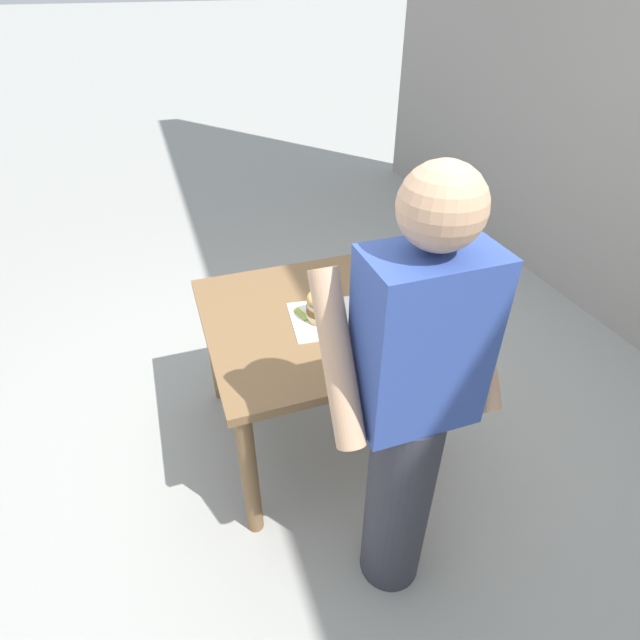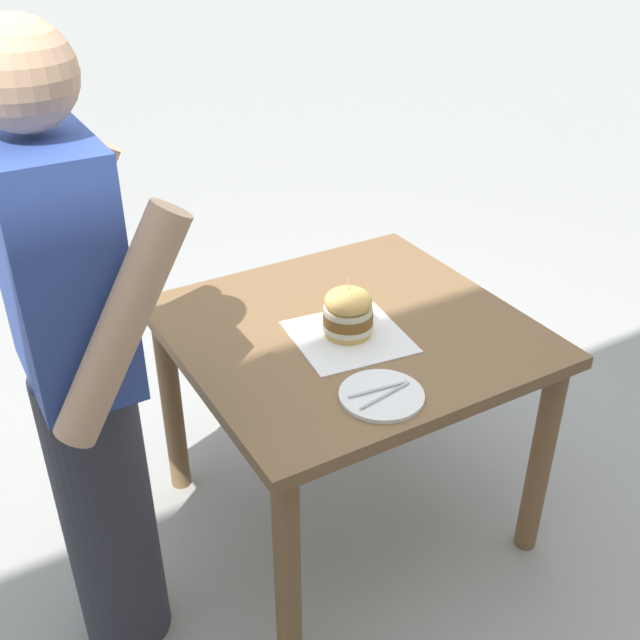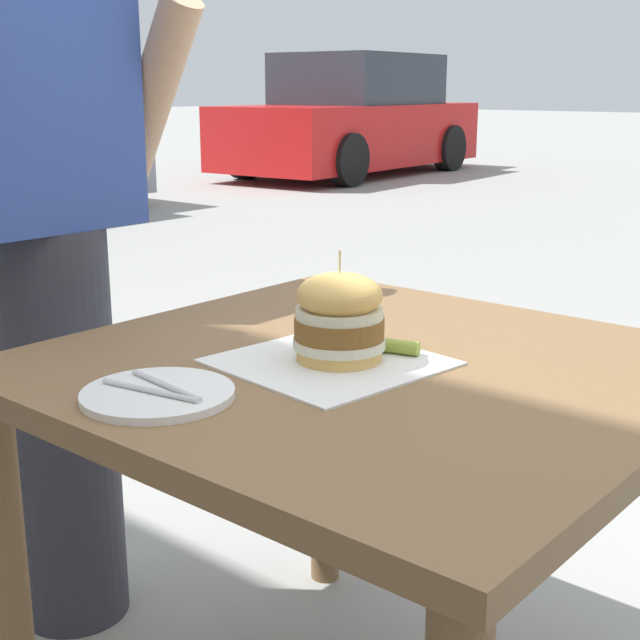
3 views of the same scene
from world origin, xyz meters
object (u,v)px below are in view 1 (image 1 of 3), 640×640
object	(u,v)px
sandwich	(323,305)
patio_table	(313,338)
pickle_spear	(302,314)
side_plate_with_forks	(392,316)
diner_across_table	(410,414)

from	to	relation	value
sandwich	patio_table	bearing A→B (deg)	-38.14
sandwich	pickle_spear	distance (m)	0.11
patio_table	side_plate_with_forks	world-z (taller)	side_plate_with_forks
sandwich	pickle_spear	world-z (taller)	sandwich
side_plate_with_forks	patio_table	bearing A→B (deg)	-18.78
sandwich	side_plate_with_forks	distance (m)	0.32
diner_across_table	patio_table	bearing A→B (deg)	-85.11
side_plate_with_forks	diner_across_table	world-z (taller)	diner_across_table
side_plate_with_forks	sandwich	bearing A→B (deg)	-15.97
patio_table	sandwich	xyz separation A→B (m)	(-0.04, 0.03, 0.20)
sandwich	side_plate_with_forks	size ratio (longest dim) A/B	0.81
pickle_spear	side_plate_with_forks	size ratio (longest dim) A/B	0.41
patio_table	pickle_spear	xyz separation A→B (m)	(0.05, -0.02, 0.14)
pickle_spear	patio_table	bearing A→B (deg)	160.15
patio_table	sandwich	world-z (taller)	sandwich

